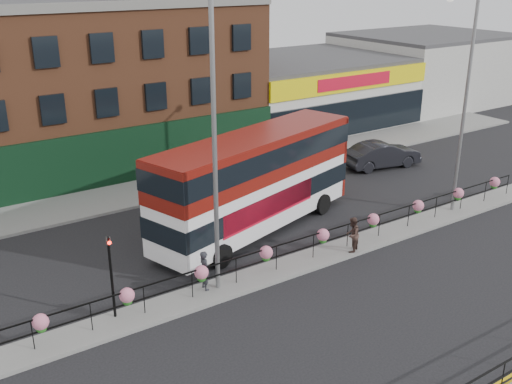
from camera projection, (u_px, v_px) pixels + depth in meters
ground at (295, 266)px, 25.87m from camera, size 120.00×120.00×0.00m
north_pavement at (170, 186)px, 35.13m from camera, size 60.00×4.00×0.15m
median at (295, 265)px, 25.84m from camera, size 60.00×1.60×0.15m
brick_building at (51, 86)px, 37.39m from camera, size 25.00×12.21×10.30m
supermarket at (302, 90)px, 48.72m from camera, size 15.00×12.25×5.30m
warehouse_east at (425, 68)px, 56.36m from camera, size 14.50×12.00×6.30m
median_railing at (295, 245)px, 25.50m from camera, size 30.04×0.56×1.23m
double_decker_bus at (256, 173)px, 28.38m from camera, size 12.23×6.00×4.83m
car at (382, 155)px, 38.32m from camera, size 3.56×5.67×1.66m
pedestrian_a at (205, 270)px, 23.50m from camera, size 0.64×0.46×1.64m
pedestrian_b at (352, 235)px, 26.63m from camera, size 1.31×1.28×1.62m
lamp_column_west at (210, 119)px, 21.72m from camera, size 0.41×2.02×11.51m
lamp_column_east at (462, 88)px, 29.46m from camera, size 0.39×1.88×10.74m
traffic_light_median at (110, 260)px, 21.10m from camera, size 0.15×0.28×3.65m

